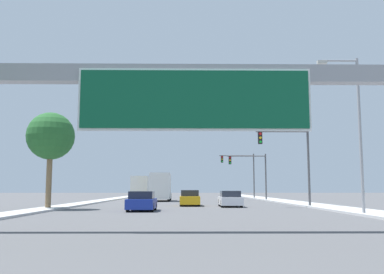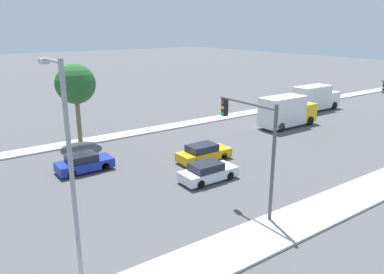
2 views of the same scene
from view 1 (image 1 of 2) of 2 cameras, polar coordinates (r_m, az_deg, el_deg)
sidewalk_right at (r=59.94m, az=10.47°, el=-8.19°), size 3.00×120.00×0.15m
median_strip_left at (r=59.72m, az=-10.94°, el=-8.18°), size 2.00×120.00×0.15m
sign_gantry at (r=17.07m, az=0.37°, el=5.21°), size 20.46×0.73×6.53m
car_near_left at (r=37.75m, az=5.10°, el=-8.26°), size 1.83×4.29×1.39m
car_near_center at (r=31.10m, az=-6.69°, el=-8.55°), size 1.89×4.21×1.40m
car_mid_right at (r=39.83m, az=-0.30°, el=-8.18°), size 1.80×4.63×1.44m
truck_box_primary at (r=54.03m, az=-4.17°, el=-6.68°), size 2.40×7.27×3.45m
truck_box_secondary at (r=63.93m, az=-6.81°, el=-6.72°), size 2.35×7.34×3.33m
traffic_light_near_intersection at (r=38.03m, az=13.23°, el=-2.18°), size 4.62×0.32×6.82m
traffic_light_mid_block at (r=57.53m, az=8.12°, el=-4.16°), size 5.26×0.32×6.17m
traffic_light_far_intersection at (r=67.45m, az=6.83°, el=-4.12°), size 5.50×0.32×6.98m
palm_tree_background at (r=35.10m, az=-18.33°, el=0.03°), size 3.69×3.69×7.51m
street_lamp_right at (r=28.16m, az=20.92°, el=1.84°), size 2.58×0.28×9.70m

